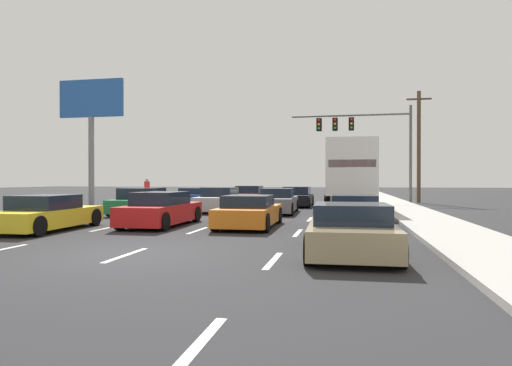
{
  "coord_description": "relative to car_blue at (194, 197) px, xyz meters",
  "views": [
    {
      "loc": [
        4.89,
        -9.36,
        1.72
      ],
      "look_at": [
        0.24,
        13.74,
        1.55
      ],
      "focal_mm": 31.01,
      "sensor_mm": 36.0,
      "label": 1
    }
  ],
  "objects": [
    {
      "name": "car_yellow",
      "position": [
        0.08,
        -15.38,
        -0.0
      ],
      "size": [
        2.09,
        4.45,
        1.2
      ],
      "color": "yellow",
      "rests_on": "ground_plane"
    },
    {
      "name": "ground_plane",
      "position": [
        5.18,
        5.66,
        -0.55
      ],
      "size": [
        140.0,
        140.0,
        0.0
      ],
      "primitive_type": "plane",
      "color": "#2B2B2D"
    },
    {
      "name": "lane_markings",
      "position": [
        5.18,
        0.57,
        -0.55
      ],
      "size": [
        6.94,
        52.0,
        0.01
      ],
      "color": "silver",
      "rests_on": "ground_plane"
    },
    {
      "name": "car_black",
      "position": [
        7.01,
        -0.02,
        0.04
      ],
      "size": [
        1.97,
        4.65,
        1.28
      ],
      "color": "black",
      "rests_on": "ground_plane"
    },
    {
      "name": "car_gray",
      "position": [
        6.67,
        -6.16,
        0.03
      ],
      "size": [
        1.98,
        4.56,
        1.29
      ],
      "color": "slate",
      "rests_on": "ground_plane"
    },
    {
      "name": "car_tan",
      "position": [
        10.21,
        -18.3,
        -0.01
      ],
      "size": [
        2.07,
        4.24,
        1.18
      ],
      "color": "tan",
      "rests_on": "ground_plane"
    },
    {
      "name": "pedestrian_near_corner",
      "position": [
        -3.26,
        -0.49,
        0.43
      ],
      "size": [
        0.38,
        0.38,
        1.69
      ],
      "color": "#1E233F",
      "rests_on": "sidewalk_left"
    },
    {
      "name": "roadside_billboard",
      "position": [
        -5.95,
        -2.91,
        5.35
      ],
      "size": [
        4.43,
        0.36,
        8.17
      ],
      "color": "slate",
      "rests_on": "ground_plane"
    },
    {
      "name": "car_maroon",
      "position": [
        3.62,
        0.99,
        0.03
      ],
      "size": [
        1.96,
        4.18,
        1.31
      ],
      "color": "maroon",
      "rests_on": "ground_plane"
    },
    {
      "name": "car_navy",
      "position": [
        10.4,
        -12.27,
        -0.01
      ],
      "size": [
        1.91,
        4.41,
        1.17
      ],
      "color": "#141E4C",
      "rests_on": "ground_plane"
    },
    {
      "name": "car_orange",
      "position": [
        6.66,
        -13.04,
        -0.01
      ],
      "size": [
        1.96,
        4.23,
        1.16
      ],
      "color": "orange",
      "rests_on": "ground_plane"
    },
    {
      "name": "sidewalk_left",
      "position": [
        -3.02,
        0.66,
        -0.48
      ],
      "size": [
        2.49,
        80.0,
        0.14
      ],
      "primitive_type": "cube",
      "color": "#B2AFA8",
      "rests_on": "ground_plane"
    },
    {
      "name": "traffic_signal_mast",
      "position": [
        10.84,
        5.4,
        4.91
      ],
      "size": [
        8.86,
        0.69,
        7.22
      ],
      "color": "#595B56",
      "rests_on": "ground_plane"
    },
    {
      "name": "car_green",
      "position": [
        0.14,
        -8.11,
        0.05
      ],
      "size": [
        2.08,
        4.59,
        1.32
      ],
      "color": "#196B38",
      "rests_on": "ground_plane"
    },
    {
      "name": "car_blue",
      "position": [
        0.0,
        0.0,
        0.0
      ],
      "size": [
        1.98,
        4.28,
        1.18
      ],
      "color": "#1E389E",
      "rests_on": "ground_plane"
    },
    {
      "name": "sidewalk_right",
      "position": [
        13.37,
        0.66,
        -0.48
      ],
      "size": [
        2.49,
        80.0,
        0.14
      ],
      "primitive_type": "cube",
      "color": "#B2AFA8",
      "rests_on": "ground_plane"
    },
    {
      "name": "car_silver",
      "position": [
        3.46,
        -5.78,
        0.05
      ],
      "size": [
        1.99,
        4.31,
        1.31
      ],
      "color": "#B7BABF",
      "rests_on": "ground_plane"
    },
    {
      "name": "box_truck",
      "position": [
        10.32,
        -3.77,
        1.57
      ],
      "size": [
        2.79,
        7.8,
        3.76
      ],
      "color": "white",
      "rests_on": "ground_plane"
    },
    {
      "name": "car_red",
      "position": [
        3.33,
        -13.22,
        0.04
      ],
      "size": [
        1.82,
        4.4,
        1.27
      ],
      "color": "red",
      "rests_on": "ground_plane"
    },
    {
      "name": "utility_pole_mid",
      "position": [
        15.51,
        6.26,
        3.78
      ],
      "size": [
        1.8,
        0.28,
        8.39
      ],
      "color": "brown",
      "rests_on": "ground_plane"
    }
  ]
}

